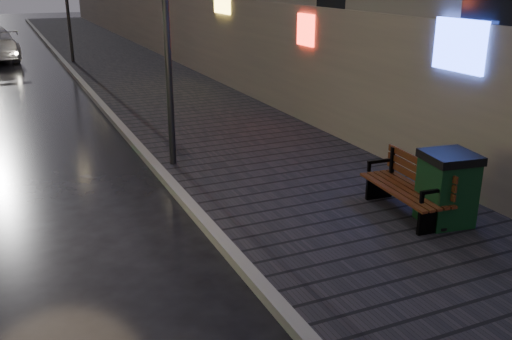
{
  "coord_description": "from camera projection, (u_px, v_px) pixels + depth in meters",
  "views": [
    {
      "loc": [
        -1.27,
        -5.23,
        4.01
      ],
      "look_at": [
        2.46,
        3.05,
        0.85
      ],
      "focal_mm": 40.0,
      "sensor_mm": 36.0,
      "label": 1
    }
  ],
  "objects": [
    {
      "name": "trash_bin",
      "position": [
        447.0,
        188.0,
        9.1
      ],
      "size": [
        0.88,
        0.88,
        1.18
      ],
      "rotation": [
        0.0,
        0.0,
        -0.14
      ],
      "color": "black",
      "rests_on": "sidewalk"
    },
    {
      "name": "curb",
      "position": [
        68.0,
        67.0,
        24.96
      ],
      "size": [
        0.2,
        58.0,
        0.15
      ],
      "primitive_type": "cube",
      "color": "slate",
      "rests_on": "ground"
    },
    {
      "name": "bench",
      "position": [
        409.0,
        187.0,
        9.47
      ],
      "size": [
        0.78,
        1.9,
        0.95
      ],
      "rotation": [
        0.0,
        0.0,
        -0.08
      ],
      "color": "black",
      "rests_on": "sidewalk"
    },
    {
      "name": "sidewalk",
      "position": [
        123.0,
        64.0,
        25.89
      ],
      "size": [
        4.6,
        58.0,
        0.15
      ],
      "primitive_type": "cube",
      "color": "black",
      "rests_on": "ground"
    },
    {
      "name": "lamp_near",
      "position": [
        165.0,
        0.0,
        11.05
      ],
      "size": [
        0.36,
        0.36,
        5.28
      ],
      "color": "black",
      "rests_on": "sidewalk"
    }
  ]
}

